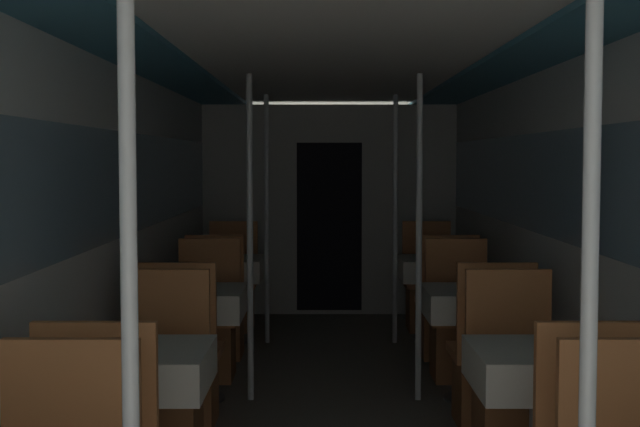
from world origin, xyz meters
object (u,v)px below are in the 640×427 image
object	(u,v)px
support_pole_right_0	(590,374)
dining_table_left_3	(227,273)
chair_right_near_2	(492,376)
dining_table_left_2	(197,309)
chair_left_far_3	(234,297)
dining_table_right_3	(439,273)
chair_right_near_3	(448,320)
support_pole_left_0	(132,374)
support_pole_left_2	(252,238)
chair_left_far_2	(209,337)
dining_table_right_1	(545,378)
chair_right_far_2	(461,337)
support_pole_right_2	(421,238)
chair_right_far_1	(516,408)
chair_left_far_1	(164,407)
dining_table_left_1	(140,377)
chair_left_near_3	(219,320)
chair_left_near_2	(184,376)
support_pole_left_3	(269,219)
dining_table_right_2	(475,309)
support_pole_right_3	(397,219)

from	to	relation	value
support_pole_right_0	dining_table_left_3	bearing A→B (deg)	104.91
support_pole_right_0	chair_right_near_2	distance (m)	3.10
dining_table_left_2	chair_left_far_3	size ratio (longest dim) A/B	0.74
dining_table_right_3	chair_right_near_3	distance (m)	0.64
support_pole_left_0	support_pole_left_2	distance (m)	3.56
chair_left_far_2	chair_left_far_3	world-z (taller)	same
chair_left_far_3	dining_table_right_1	world-z (taller)	chair_left_far_3
chair_right_far_2	support_pole_right_2	xyz separation A→B (m)	(-0.35, -0.57, 0.74)
support_pole_left_2	chair_right_far_1	world-z (taller)	support_pole_left_2
chair_left_far_1	dining_table_left_3	xyz separation A→B (m)	(0.00, 2.99, 0.29)
support_pole_left_2	chair_right_near_2	size ratio (longest dim) A/B	2.14
dining_table_left_1	dining_table_right_3	bearing A→B (deg)	63.55
chair_left_far_1	chair_left_far_2	distance (m)	1.78
chair_right_far_1	dining_table_right_3	distance (m)	3.00
chair_left_near_3	dining_table_right_3	xyz separation A→B (m)	(1.77, 0.57, 0.29)
chair_right_near_3	support_pole_left_0	bearing A→B (deg)	-106.59
chair_left_near_2	support_pole_left_0	bearing A→B (deg)	-83.33
dining_table_left_3	chair_right_far_1	world-z (taller)	chair_right_far_1
support_pole_left_2	dining_table_left_3	world-z (taller)	support_pole_left_2
support_pole_left_3	chair_right_far_1	bearing A→B (deg)	-64.59
dining_table_left_1	chair_right_far_2	world-z (taller)	chair_right_far_2
chair_left_far_3	support_pole_right_0	size ratio (longest dim) A/B	0.47
dining_table_left_1	dining_table_right_2	size ratio (longest dim) A/B	1.00
chair_left_far_2	dining_table_left_3	distance (m)	1.25
dining_table_right_1	support_pole_left_2	bearing A→B (deg)	128.61
support_pole_left_0	chair_left_far_3	world-z (taller)	support_pole_left_0
dining_table_left_3	chair_right_far_1	distance (m)	3.49
chair_left_far_3	chair_left_near_3	bearing A→B (deg)	90.00
dining_table_left_1	chair_left_far_2	world-z (taller)	chair_left_far_2
chair_left_far_2	support_pole_left_2	bearing A→B (deg)	121.66
support_pole_right_0	chair_right_far_1	size ratio (longest dim) A/B	2.14
dining_table_right_3	chair_right_near_3	bearing A→B (deg)	-90.00
dining_table_left_1	support_pole_left_0	bearing A→B (deg)	-78.88
support_pole_left_0	support_pole_left_2	xyz separation A→B (m)	(0.00, 3.56, 0.00)
chair_left_far_3	dining_table_left_3	bearing A→B (deg)	90.00
support_pole_left_2	dining_table_left_1	bearing A→B (deg)	-101.12
dining_table_right_1	chair_right_near_3	world-z (taller)	chair_right_near_3
dining_table_right_1	chair_right_near_2	xyz separation A→B (m)	(0.00, 1.21, -0.29)
chair_right_near_2	support_pole_left_2	bearing A→B (deg)	158.24
support_pole_left_0	support_pole_right_0	bearing A→B (deg)	0.00
chair_right_far_2	support_pole_right_2	world-z (taller)	support_pole_right_2
chair_left_far_3	chair_right_near_2	distance (m)	3.41
chair_left_near_3	support_pole_right_0	world-z (taller)	support_pole_right_0
support_pole_right_0	support_pole_right_3	distance (m)	5.33
chair_left_far_2	support_pole_left_3	world-z (taller)	support_pole_left_3
dining_table_left_1	dining_table_left_2	distance (m)	1.78
chair_left_near_2	support_pole_left_3	distance (m)	2.48
dining_table_left_3	dining_table_right_3	world-z (taller)	same
support_pole_left_2	support_pole_right_3	distance (m)	2.08
chair_left_far_3	support_pole_right_2	world-z (taller)	support_pole_right_2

